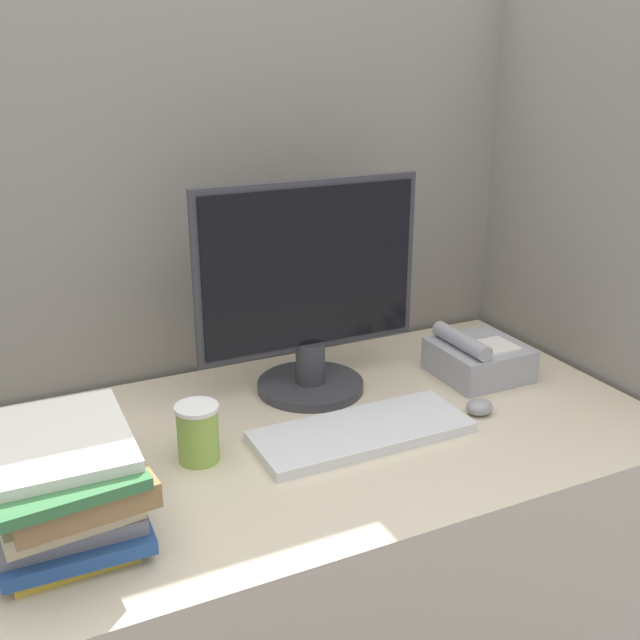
# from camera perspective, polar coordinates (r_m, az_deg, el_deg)

# --- Properties ---
(cubicle_panel_rear) EXTENTS (1.79, 0.04, 1.69)m
(cubicle_panel_rear) POSITION_cam_1_polar(r_m,az_deg,el_deg) (1.81, -6.35, -0.16)
(cubicle_panel_rear) COLOR gray
(cubicle_panel_rear) RESTS_ON ground_plane
(cubicle_panel_right) EXTENTS (0.04, 0.82, 1.69)m
(cubicle_panel_right) POSITION_cam_1_polar(r_m,az_deg,el_deg) (1.88, 19.47, -0.47)
(cubicle_panel_right) COLOR gray
(cubicle_panel_right) RESTS_ON ground_plane
(desk) EXTENTS (1.39, 0.76, 0.75)m
(desk) POSITION_cam_1_polar(r_m,az_deg,el_deg) (1.71, -0.72, -19.60)
(desk) COLOR beige
(desk) RESTS_ON ground_plane
(monitor) EXTENTS (0.50, 0.23, 0.46)m
(monitor) POSITION_cam_1_polar(r_m,az_deg,el_deg) (1.59, -0.80, 1.71)
(monitor) COLOR #333338
(monitor) RESTS_ON desk
(keyboard) EXTENTS (0.43, 0.17, 0.02)m
(keyboard) POSITION_cam_1_polar(r_m,az_deg,el_deg) (1.48, 3.22, -8.49)
(keyboard) COLOR silver
(keyboard) RESTS_ON desk
(mouse) EXTENTS (0.06, 0.05, 0.03)m
(mouse) POSITION_cam_1_polar(r_m,az_deg,el_deg) (1.59, 12.06, -6.50)
(mouse) COLOR gray
(mouse) RESTS_ON desk
(coffee_cup) EXTENTS (0.08, 0.08, 0.11)m
(coffee_cup) POSITION_cam_1_polar(r_m,az_deg,el_deg) (1.39, -9.28, -8.48)
(coffee_cup) COLOR #8CB247
(coffee_cup) RESTS_ON desk
(book_stack) EXTENTS (0.25, 0.31, 0.17)m
(book_stack) POSITION_cam_1_polar(r_m,az_deg,el_deg) (1.23, -19.05, -11.93)
(book_stack) COLOR gold
(book_stack) RESTS_ON desk
(desk_telephone) EXTENTS (0.19, 0.19, 0.11)m
(desk_telephone) POSITION_cam_1_polar(r_m,az_deg,el_deg) (1.76, 11.91, -2.87)
(desk_telephone) COLOR #99999E
(desk_telephone) RESTS_ON desk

